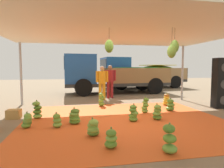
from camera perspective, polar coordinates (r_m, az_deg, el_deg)
ground_plane at (r=8.98m, az=-0.91°, el=-5.61°), size 40.00×40.00×0.00m
tarp_orange at (r=6.11m, az=3.87°, el=-10.50°), size 6.13×5.36×0.01m
tent_canopy at (r=5.90m, az=4.36°, el=15.15°), size 8.00×7.00×2.76m
banana_bunch_0 at (r=7.67m, az=16.65°, el=-5.98°), size 0.41×0.38×0.47m
banana_bunch_1 at (r=6.68m, az=-20.96°, el=-7.22°), size 0.39×0.41×0.59m
banana_bunch_2 at (r=5.76m, az=-23.49°, el=-9.85°), size 0.35×0.34×0.44m
banana_bunch_3 at (r=7.11m, az=9.65°, el=-6.27°), size 0.32×0.33×0.59m
banana_bunch_4 at (r=3.97m, az=16.41°, el=-15.34°), size 0.35×0.35×0.58m
banana_bunch_5 at (r=6.26m, az=13.07°, el=-8.13°), size 0.36×0.36×0.52m
banana_bunch_6 at (r=5.97m, az=6.25°, el=-8.57°), size 0.35×0.35×0.54m
banana_bunch_7 at (r=8.73m, az=15.57°, el=-4.45°), size 0.38×0.41×0.55m
banana_bunch_8 at (r=5.53m, az=-15.72°, el=-10.35°), size 0.31×0.31×0.42m
banana_bunch_9 at (r=4.05m, az=-0.26°, el=-15.78°), size 0.31×0.33×0.43m
banana_bunch_10 at (r=8.22m, az=-3.10°, el=-4.65°), size 0.32×0.31×0.60m
banana_bunch_11 at (r=4.71m, az=-5.52°, el=-12.65°), size 0.36×0.39×0.45m
banana_bunch_12 at (r=5.78m, az=-10.86°, el=-9.36°), size 0.39×0.40×0.48m
cargo_truck_main at (r=12.45m, az=-0.29°, el=2.69°), size 6.56×2.64×2.40m
cargo_truck_far at (r=16.00m, az=8.27°, el=3.25°), size 6.88×3.05×2.40m
worker_0 at (r=10.39m, az=-0.58°, el=1.48°), size 0.64×0.39×1.75m
worker_1 at (r=9.83m, az=-2.92°, el=1.12°), size 0.62×0.38×1.70m
speaker_stack at (r=8.93m, az=29.15°, el=0.22°), size 0.59×0.51×2.00m
crate_0 at (r=7.02m, az=-26.72°, el=-7.82°), size 0.43×0.36×0.29m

